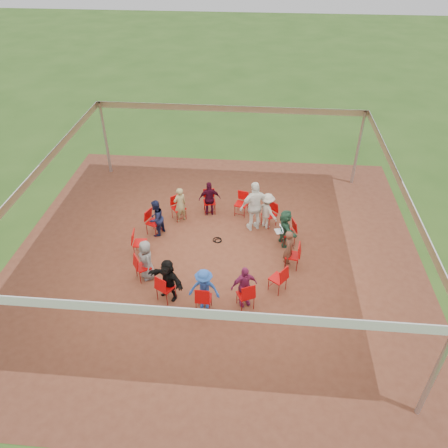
# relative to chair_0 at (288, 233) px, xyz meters

# --- Properties ---
(ground) EXTENTS (80.00, 80.00, 0.00)m
(ground) POSITION_rel_chair_0_xyz_m (-2.28, -0.77, -0.45)
(ground) COLOR #31571B
(ground) RESTS_ON ground
(dirt_patch) EXTENTS (13.00, 13.00, 0.00)m
(dirt_patch) POSITION_rel_chair_0_xyz_m (-2.28, -0.77, -0.44)
(dirt_patch) COLOR brown
(dirt_patch) RESTS_ON ground
(tent) EXTENTS (10.33, 10.33, 3.00)m
(tent) POSITION_rel_chair_0_xyz_m (-2.28, -0.77, 1.92)
(tent) COLOR #B2B2B7
(tent) RESTS_ON ground
(chair_0) EXTENTS (0.55, 0.54, 0.90)m
(chair_0) POSITION_rel_chair_0_xyz_m (0.00, 0.00, 0.00)
(chair_0) COLOR #C30607
(chair_0) RESTS_ON ground
(chair_1) EXTENTS (0.61, 0.61, 0.90)m
(chair_1) POSITION_rel_chair_0_xyz_m (-0.62, 0.97, 0.00)
(chair_1) COLOR #C30607
(chair_1) RESTS_ON ground
(chair_2) EXTENTS (0.52, 0.54, 0.90)m
(chair_2) POSITION_rel_chair_0_xyz_m (-1.62, 1.55, 0.00)
(chair_2) COLOR #C30607
(chair_2) RESTS_ON ground
(chair_3) EXTENTS (0.50, 0.52, 0.90)m
(chair_3) POSITION_rel_chair_0_xyz_m (-2.77, 1.59, 0.00)
(chair_3) COLOR #C30607
(chair_3) RESTS_ON ground
(chair_4) EXTENTS (0.60, 0.61, 0.90)m
(chair_4) POSITION_rel_chair_0_xyz_m (-3.81, 1.09, 0.00)
(chair_4) COLOR #C30607
(chair_4) RESTS_ON ground
(chair_5) EXTENTS (0.57, 0.56, 0.90)m
(chair_5) POSITION_rel_chair_0_xyz_m (-4.50, 0.17, 0.00)
(chair_5) COLOR #C30607
(chair_5) RESTS_ON ground
(chair_6) EXTENTS (0.47, 0.46, 0.90)m
(chair_6) POSITION_rel_chair_0_xyz_m (-4.69, -0.97, 0.00)
(chair_6) COLOR #C30607
(chair_6) RESTS_ON ground
(chair_7) EXTENTS (0.60, 0.59, 0.90)m
(chair_7) POSITION_rel_chair_0_xyz_m (-4.32, -2.06, 0.00)
(chair_7) COLOR #C30607
(chair_7) RESTS_ON ground
(chair_8) EXTENTS (0.58, 0.59, 0.90)m
(chair_8) POSITION_rel_chair_0_xyz_m (-3.48, -2.86, 0.00)
(chair_8) COLOR #C30607
(chair_8) RESTS_ON ground
(chair_9) EXTENTS (0.44, 0.46, 0.90)m
(chair_9) POSITION_rel_chair_0_xyz_m (-2.37, -3.18, 0.00)
(chair_9) COLOR #C30607
(chair_9) RESTS_ON ground
(chair_10) EXTENTS (0.57, 0.58, 0.90)m
(chair_10) POSITION_rel_chair_0_xyz_m (-1.24, -2.94, 0.00)
(chair_10) COLOR #C30607
(chair_10) RESTS_ON ground
(chair_11) EXTENTS (0.60, 0.60, 0.90)m
(chair_11) POSITION_rel_chair_0_xyz_m (-0.35, -2.21, 0.00)
(chair_11) COLOR #C30607
(chair_11) RESTS_ON ground
(chair_12) EXTENTS (0.50, 0.48, 0.90)m
(chair_12) POSITION_rel_chair_0_xyz_m (0.10, -1.15, 0.00)
(chair_12) COLOR #C30607
(chair_12) RESTS_ON ground
(person_seated_0) EXTENTS (0.83, 1.31, 1.32)m
(person_seated_0) POSITION_rel_chair_0_xyz_m (-0.11, -0.04, 0.22)
(person_seated_0) COLOR #26533C
(person_seated_0) RESTS_ON ground
(person_seated_1) EXTENTS (0.91, 0.90, 1.32)m
(person_seated_1) POSITION_rel_chair_0_xyz_m (-0.70, 0.89, 0.22)
(person_seated_1) COLOR #BDB4A6
(person_seated_1) RESTS_ON ground
(person_seated_2) EXTENTS (0.84, 0.55, 1.32)m
(person_seated_2) POSITION_rel_chair_0_xyz_m (-2.75, 1.47, 0.22)
(person_seated_2) COLOR #38081C
(person_seated_2) RESTS_ON ground
(person_seated_3) EXTENTS (0.57, 0.55, 1.32)m
(person_seated_3) POSITION_rel_chair_0_xyz_m (-3.74, 1.00, 0.22)
(person_seated_3) COLOR tan
(person_seated_3) RESTS_ON ground
(person_seated_4) EXTENTS (0.59, 0.74, 1.32)m
(person_seated_4) POSITION_rel_chair_0_xyz_m (-4.39, 0.12, 0.22)
(person_seated_4) COLOR #161D3F
(person_seated_4) RESTS_ON ground
(person_seated_5) EXTENTS (0.65, 0.74, 1.32)m
(person_seated_5) POSITION_rel_chair_0_xyz_m (-4.22, -2.00, 0.22)
(person_seated_5) COLOR slate
(person_seated_5) RESTS_ON ground
(person_seated_6) EXTENTS (1.29, 1.01, 1.32)m
(person_seated_6) POSITION_rel_chair_0_xyz_m (-3.42, -2.76, 0.22)
(person_seated_6) COLOR black
(person_seated_6) RESTS_ON ground
(person_seated_7) EXTENTS (0.87, 0.45, 1.32)m
(person_seated_7) POSITION_rel_chair_0_xyz_m (-2.37, -3.06, 0.22)
(person_seated_7) COLOR #2450B0
(person_seated_7) RESTS_ON ground
(person_seated_8) EXTENTS (0.87, 0.69, 1.32)m
(person_seated_8) POSITION_rel_chair_0_xyz_m (-1.30, -2.84, 0.22)
(person_seated_8) COLOR #90255A
(person_seated_8) RESTS_ON ground
(person_seated_9) EXTENTS (0.39, 0.53, 1.32)m
(person_seated_9) POSITION_rel_chair_0_xyz_m (-0.02, -1.13, 0.22)
(person_seated_9) COLOR brown
(person_seated_9) RESTS_ON ground
(standing_person) EXTENTS (1.21, 0.96, 1.84)m
(standing_person) POSITION_rel_chair_0_xyz_m (-1.12, 0.75, 0.47)
(standing_person) COLOR white
(standing_person) RESTS_ON ground
(cable_coil) EXTENTS (0.32, 0.32, 0.03)m
(cable_coil) POSITION_rel_chair_0_xyz_m (-2.31, -0.06, -0.43)
(cable_coil) COLOR black
(cable_coil) RESTS_ON ground
(laptop) EXTENTS (0.32, 0.36, 0.21)m
(laptop) POSITION_rel_chair_0_xyz_m (-0.27, -0.09, 0.17)
(laptop) COLOR #B7B7BC
(laptop) RESTS_ON ground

